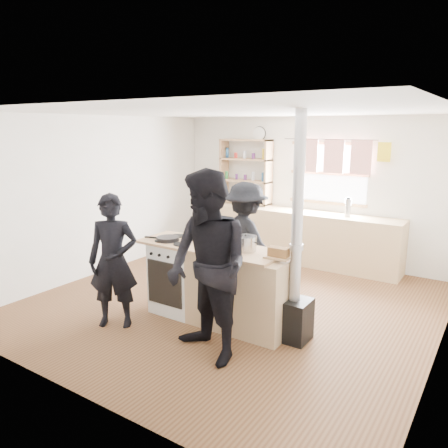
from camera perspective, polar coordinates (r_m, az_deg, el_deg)
The scene contains 14 objects.
ground at distance 5.98m, azimuth 1.18°, elevation -10.30°, with size 5.00×5.00×0.01m, color brown.
back_counter at distance 7.72m, azimuth 9.99°, elevation -1.65°, with size 3.40×0.55×0.90m, color tan.
shelving_unit at distance 8.18m, azimuth 2.83°, elevation 6.88°, with size 1.00×0.28×1.20m.
thermos at distance 7.33m, azimuth 15.87°, elevation 2.07°, with size 0.10×0.10×0.29m, color silver.
cooking_island at distance 5.31m, azimuth -0.65°, elevation -7.87°, with size 1.97×0.64×0.93m.
skillet_greens at distance 5.49m, azimuth -7.33°, elevation -1.89°, with size 0.35×0.35×0.05m.
roast_tray at distance 5.15m, azimuth -0.13°, elevation -2.59°, with size 0.41×0.35×0.08m.
stockpot_stove at distance 5.54m, azimuth -3.79°, elevation -1.04°, with size 0.25×0.25×0.20m.
stockpot_counter at distance 5.01m, azimuth 2.85°, elevation -2.52°, with size 0.26×0.26×0.20m.
bread_board at distance 4.76m, azimuth 7.13°, elevation -3.87°, with size 0.28×0.20×0.12m.
flue_heater at distance 4.85m, azimuth 9.25°, elevation -7.67°, with size 0.35×0.35×2.50m.
person_near_left at distance 5.26m, azimuth -14.26°, elevation -4.73°, with size 0.58×0.38×1.58m, color black.
person_near_right at distance 4.31m, azimuth -2.10°, elevation -5.72°, with size 0.94×0.73×1.93m, color black.
person_far at distance 5.95m, azimuth 2.82°, elevation -2.21°, with size 1.04×0.60×1.61m, color black.
Camera 1 is at (2.92, -4.68, 2.32)m, focal length 35.00 mm.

